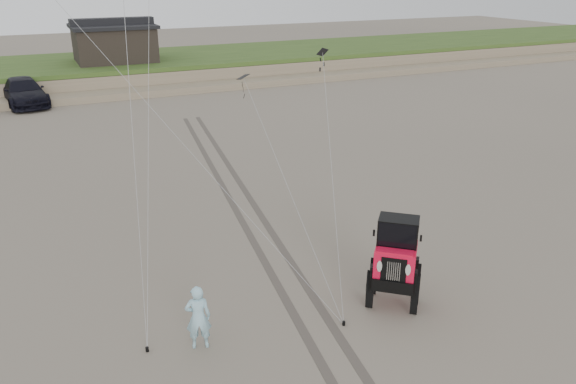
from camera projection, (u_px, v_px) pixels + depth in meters
name	position (u px, v px, depth m)	size (l,w,h in m)	color
ground	(287.00, 337.00, 14.12)	(160.00, 160.00, 0.00)	#6B6054
dune_ridge	(91.00, 73.00, 45.38)	(160.00, 14.25, 1.73)	#7A6B54
cabin	(114.00, 42.00, 44.86)	(6.40, 5.40, 3.35)	black
truck_c	(24.00, 92.00, 38.07)	(2.48, 6.10, 1.77)	black
jeep	(395.00, 272.00, 15.13)	(2.34, 5.42, 2.02)	#F30F34
man	(198.00, 317.00, 13.44)	(0.62, 0.40, 1.69)	#88C2D2
stake_main	(147.00, 349.00, 13.55)	(0.08, 0.08, 0.12)	black
stake_aux	(344.00, 323.00, 14.55)	(0.08, 0.08, 0.12)	black
tire_tracks	(246.00, 209.00, 21.64)	(5.22, 29.74, 0.01)	#4C443D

